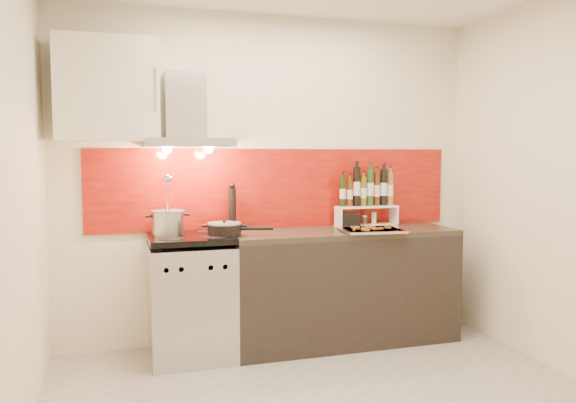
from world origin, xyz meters
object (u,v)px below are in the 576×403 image
object	(u,v)px
stock_pot	(168,222)
pepper_mill	(232,208)
range_stove	(191,298)
saute_pan	(225,229)
counter	(342,286)
baking_tray	(372,230)

from	to	relation	value
stock_pot	pepper_mill	bearing A→B (deg)	9.10
range_stove	saute_pan	world-z (taller)	saute_pan
range_stove	stock_pot	distance (m)	0.59
counter	baking_tray	xyz separation A→B (m)	(0.17, -0.17, 0.47)
range_stove	baking_tray	bearing A→B (deg)	-6.81
stock_pot	baking_tray	size ratio (longest dim) A/B	0.47
pepper_mill	baking_tray	distance (m)	1.09
range_stove	counter	bearing A→B (deg)	0.23
saute_pan	baking_tray	bearing A→B (deg)	-5.36
counter	pepper_mill	world-z (taller)	pepper_mill
baking_tray	range_stove	bearing A→B (deg)	173.19
saute_pan	pepper_mill	distance (m)	0.30
baking_tray	stock_pot	bearing A→B (deg)	169.82
counter	pepper_mill	size ratio (longest dim) A/B	4.76
saute_pan	stock_pot	bearing A→B (deg)	157.16
stock_pot	baking_tray	distance (m)	1.55
saute_pan	counter	bearing A→B (deg)	3.79
pepper_mill	range_stove	bearing A→B (deg)	-151.61
counter	stock_pot	distance (m)	1.46
counter	stock_pot	bearing A→B (deg)	175.58
saute_pan	pepper_mill	size ratio (longest dim) A/B	1.25
stock_pot	baking_tray	bearing A→B (deg)	-10.18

